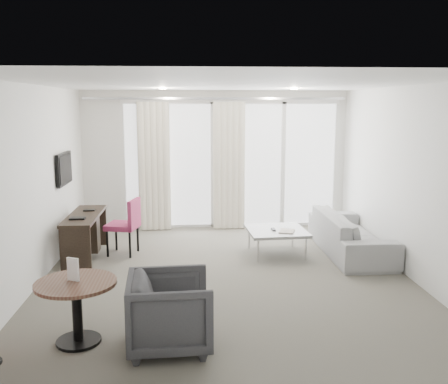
{
  "coord_description": "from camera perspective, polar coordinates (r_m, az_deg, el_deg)",
  "views": [
    {
      "loc": [
        -0.49,
        -6.45,
        2.35
      ],
      "look_at": [
        0.0,
        0.6,
        1.1
      ],
      "focal_mm": 40.0,
      "sensor_mm": 36.0,
      "label": 1
    }
  ],
  "objects": [
    {
      "name": "floor",
      "position": [
        6.89,
        0.35,
        -9.93
      ],
      "size": [
        5.0,
        6.0,
        0.0
      ],
      "primitive_type": "cube",
      "color": "#5A574C",
      "rests_on": "ground"
    },
    {
      "name": "ceiling",
      "position": [
        6.48,
        0.37,
        12.24
      ],
      "size": [
        5.0,
        6.0,
        0.0
      ],
      "primitive_type": "cube",
      "color": "white",
      "rests_on": "ground"
    },
    {
      "name": "wall_left",
      "position": [
        6.84,
        -21.01,
        0.52
      ],
      "size": [
        0.0,
        6.0,
        2.6
      ],
      "primitive_type": "cube",
      "color": "silver",
      "rests_on": "ground"
    },
    {
      "name": "wall_right",
      "position": [
        7.19,
        20.66,
        0.98
      ],
      "size": [
        0.0,
        6.0,
        2.6
      ],
      "primitive_type": "cube",
      "color": "silver",
      "rests_on": "ground"
    },
    {
      "name": "wall_front",
      "position": [
        3.64,
        3.93,
        -6.78
      ],
      "size": [
        5.0,
        0.0,
        2.6
      ],
      "primitive_type": "cube",
      "color": "silver",
      "rests_on": "ground"
    },
    {
      "name": "window_panel",
      "position": [
        9.54,
        0.81,
        3.11
      ],
      "size": [
        4.0,
        0.02,
        2.38
      ],
      "primitive_type": null,
      "color": "white",
      "rests_on": "ground"
    },
    {
      "name": "window_frame",
      "position": [
        9.53,
        0.82,
        3.1
      ],
      "size": [
        4.1,
        0.06,
        2.44
      ],
      "primitive_type": null,
      "color": "white",
      "rests_on": "ground"
    },
    {
      "name": "curtain_left",
      "position": [
        9.37,
        -7.99,
        2.88
      ],
      "size": [
        0.6,
        0.2,
        2.38
      ],
      "primitive_type": null,
      "color": "silver",
      "rests_on": "ground"
    },
    {
      "name": "curtain_right",
      "position": [
        9.37,
        0.59,
        2.98
      ],
      "size": [
        0.6,
        0.2,
        2.38
      ],
      "primitive_type": null,
      "color": "silver",
      "rests_on": "ground"
    },
    {
      "name": "curtain_track",
      "position": [
        9.29,
        -0.96,
        10.65
      ],
      "size": [
        4.8,
        0.04,
        0.04
      ],
      "primitive_type": null,
      "color": "#B2B2B7",
      "rests_on": "ceiling"
    },
    {
      "name": "downlight_a",
      "position": [
        8.07,
        -7.03,
        11.66
      ],
      "size": [
        0.12,
        0.12,
        0.02
      ],
      "primitive_type": "cylinder",
      "color": "#FFE0B2",
      "rests_on": "ceiling"
    },
    {
      "name": "downlight_b",
      "position": [
        8.23,
        8.04,
        11.6
      ],
      "size": [
        0.12,
        0.12,
        0.02
      ],
      "primitive_type": "cylinder",
      "color": "#FFE0B2",
      "rests_on": "ceiling"
    },
    {
      "name": "desk",
      "position": [
        8.02,
        -15.59,
        -4.87
      ],
      "size": [
        0.45,
        1.44,
        0.68
      ],
      "primitive_type": null,
      "color": "black",
      "rests_on": "floor"
    },
    {
      "name": "tv",
      "position": [
        8.21,
        -17.81,
        2.55
      ],
      "size": [
        0.05,
        0.8,
        0.5
      ],
      "primitive_type": null,
      "color": "black",
      "rests_on": "wall_left"
    },
    {
      "name": "desk_chair",
      "position": [
        8.03,
        -11.54,
        -3.89
      ],
      "size": [
        0.58,
        0.56,
        0.89
      ],
      "primitive_type": null,
      "rotation": [
        0.0,
        0.0,
        -0.23
      ],
      "color": "#9A2C54",
      "rests_on": "floor"
    },
    {
      "name": "round_table",
      "position": [
        5.28,
        -16.43,
        -13.04
      ],
      "size": [
        0.91,
        0.91,
        0.64
      ],
      "primitive_type": null,
      "rotation": [
        0.0,
        0.0,
        -0.16
      ],
      "color": "#513326",
      "rests_on": "floor"
    },
    {
      "name": "menu_card",
      "position": [
        5.17,
        -16.85,
        -8.81
      ],
      "size": [
        0.12,
        0.07,
        0.23
      ],
      "primitive_type": null,
      "rotation": [
        0.0,
        0.0,
        -0.42
      ],
      "color": "white",
      "rests_on": "round_table"
    },
    {
      "name": "tub_armchair",
      "position": [
        4.99,
        -6.18,
        -13.44
      ],
      "size": [
        0.85,
        0.83,
        0.74
      ],
      "primitive_type": "imported",
      "rotation": [
        0.0,
        0.0,
        1.63
      ],
      "color": "#323235",
      "rests_on": "floor"
    },
    {
      "name": "coffee_table",
      "position": [
        7.96,
        6.0,
        -5.69
      ],
      "size": [
        0.95,
        0.95,
        0.4
      ],
      "primitive_type": null,
      "rotation": [
        0.0,
        0.0,
        0.07
      ],
      "color": "gray",
      "rests_on": "floor"
    },
    {
      "name": "remote",
      "position": [
        7.88,
        5.67,
        -4.65
      ],
      "size": [
        0.05,
        0.16,
        0.02
      ],
      "primitive_type": null,
      "rotation": [
        0.0,
        0.0,
        0.03
      ],
      "color": "black",
      "rests_on": "coffee_table"
    },
    {
      "name": "magazine",
      "position": [
        7.81,
        7.19,
        -4.82
      ],
      "size": [
        0.3,
        0.34,
        0.02
      ],
      "primitive_type": null,
      "rotation": [
        0.0,
        0.0,
        -0.33
      ],
      "color": "gray",
      "rests_on": "coffee_table"
    },
    {
      "name": "sofa",
      "position": [
        8.22,
        14.25,
        -4.61
      ],
      "size": [
        0.85,
        2.17,
        0.63
      ],
      "primitive_type": "imported",
      "rotation": [
        0.0,
        0.0,
        1.57
      ],
      "color": "gray",
      "rests_on": "floor"
    },
    {
      "name": "terrace_slab",
      "position": [
        11.24,
        0.16,
        -2.34
      ],
      "size": [
        5.6,
        3.0,
        0.12
      ],
      "primitive_type": "cube",
      "color": "#4D4D50",
      "rests_on": "ground"
    },
    {
      "name": "rattan_chair_a",
      "position": [
        10.97,
        4.02,
        -0.42
      ],
      "size": [
        0.64,
        0.64,
        0.73
      ],
      "primitive_type": null,
      "rotation": [
        0.0,
        0.0,
        0.34
      ],
      "color": "brown",
      "rests_on": "terrace_slab"
    },
    {
      "name": "rattan_chair_b",
      "position": [
        11.63,
        7.16,
        0.43
      ],
      "size": [
        0.6,
        0.6,
        0.85
      ],
      "primitive_type": null,
      "rotation": [
        0.0,
        0.0,
        -0.03
      ],
      "color": "brown",
      "rests_on": "terrace_slab"
    },
    {
      "name": "rattan_table",
      "position": [
        10.28,
        3.95,
        -1.68
      ],
      "size": [
        0.7,
        0.7,
        0.54
      ],
      "primitive_type": null,
      "rotation": [
        0.0,
        0.0,
        -0.39
      ],
      "color": "brown",
      "rests_on": "terrace_slab"
    },
    {
      "name": "balustrade",
      "position": [
        12.56,
        -0.32,
        1.57
      ],
      "size": [
        5.5,
        0.06,
        1.05
      ],
      "primitive_type": null,
      "color": "#B2B2B7",
      "rests_on": "terrace_slab"
    }
  ]
}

